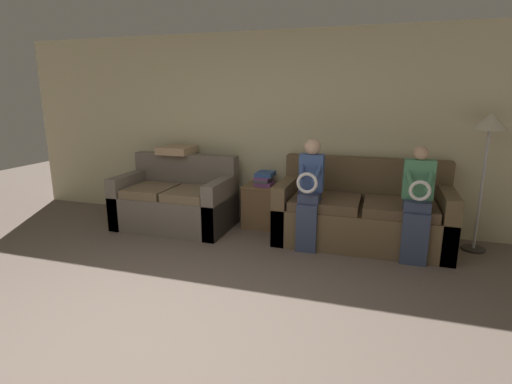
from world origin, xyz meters
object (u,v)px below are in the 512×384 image
child_left_seated (310,188)px  child_right_seated (417,200)px  couch_side (177,202)px  side_shelf (264,205)px  couch_main (362,214)px  floor_lamp (489,133)px  throw_pillow (177,150)px  book_stack (264,178)px

child_left_seated → child_right_seated: 1.14m
couch_side → side_shelf: size_ratio=2.63×
couch_side → child_right_seated: (2.99, -0.26, 0.33)m
couch_main → floor_lamp: 1.61m
side_shelf → throw_pillow: 1.45m
side_shelf → book_stack: bearing=-72.1°
couch_side → book_stack: size_ratio=5.02×
throw_pillow → side_shelf: bearing=1.5°
book_stack → couch_side: bearing=-163.4°
couch_side → throw_pillow: bearing=113.0°
child_right_seated → floor_lamp: bearing=36.2°
side_shelf → floor_lamp: size_ratio=0.37×
couch_main → child_right_seated: 0.77m
couch_side → floor_lamp: floor_lamp is taller
couch_main → couch_side: size_ratio=1.33×
side_shelf → throw_pillow: throw_pillow is taller
couch_main → side_shelf: couch_main is taller
child_right_seated → floor_lamp: floor_lamp is taller
child_left_seated → floor_lamp: (1.84, 0.50, 0.63)m
couch_side → child_left_seated: (1.85, -0.25, 0.38)m
child_right_seated → floor_lamp: size_ratio=0.79×
couch_main → floor_lamp: bearing=5.0°
couch_main → child_left_seated: size_ratio=1.57×
child_left_seated → side_shelf: (-0.71, 0.59, -0.42)m
child_right_seated → book_stack: (-1.85, 0.60, -0.00)m
floor_lamp → throw_pillow: floor_lamp is taller
throw_pillow → child_left_seated: bearing=-15.8°
child_left_seated → throw_pillow: 2.07m
book_stack → floor_lamp: size_ratio=0.19×
child_left_seated → child_right_seated: bearing=-0.2°
book_stack → side_shelf: bearing=107.9°
couch_side → side_shelf: 1.18m
book_stack → throw_pillow: 1.31m
throw_pillow → floor_lamp: bearing=-0.8°
child_left_seated → floor_lamp: size_ratio=0.82×
couch_main → child_left_seated: (-0.57, -0.39, 0.37)m
book_stack → throw_pillow: bearing=-178.5°
child_left_seated → floor_lamp: floor_lamp is taller
couch_main → child_right_seated: bearing=-35.0°
couch_main → floor_lamp: floor_lamp is taller
couch_side → throw_pillow: throw_pillow is taller
couch_side → floor_lamp: 3.82m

